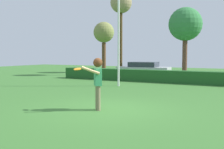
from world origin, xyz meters
The scene contains 9 objects.
ground_plane centered at (0.00, 0.00, 0.00)m, with size 60.00×60.00×0.00m, color #3A702E.
person centered at (-0.22, -0.24, 1.12)m, with size 0.53×0.82×1.78m.
frisbee centered at (-0.82, -0.56, 1.40)m, with size 0.25×0.25×0.09m.
lamppost centered at (-2.85, 6.40, 3.76)m, with size 0.24×0.24×6.88m.
hedge_row centered at (0.00, 9.72, 0.41)m, with size 18.05×0.90×0.82m, color #205422.
parked_car_silver centered at (-3.88, 12.85, 0.69)m, with size 4.34×2.12×1.25m.
willow_tree centered at (-9.63, 16.31, 3.95)m, with size 2.08×2.08×5.13m.
birch_tree centered at (-1.21, 15.44, 4.33)m, with size 2.80×2.80×5.80m.
bare_elm_tree centered at (-6.51, 13.99, 6.24)m, with size 1.90×1.90×7.37m.
Camera 1 is at (4.71, -8.27, 1.92)m, focal length 44.84 mm.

